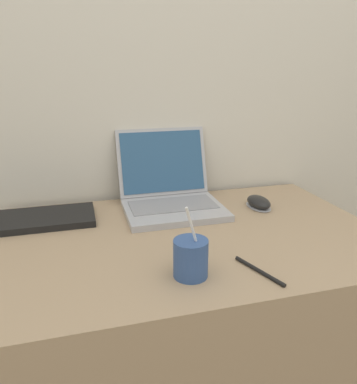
% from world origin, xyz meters
% --- Properties ---
extents(wall_back, '(7.00, 0.04, 2.50)m').
position_xyz_m(wall_back, '(0.00, 0.73, 1.25)').
color(wall_back, silver).
rests_on(wall_back, ground_plane).
extents(desk, '(1.07, 0.69, 0.77)m').
position_xyz_m(desk, '(0.00, 0.34, 0.38)').
color(desk, tan).
rests_on(desk, ground_plane).
extents(laptop, '(0.31, 0.32, 0.24)m').
position_xyz_m(laptop, '(-0.01, 0.57, 0.82)').
color(laptop, '#ADADB2').
rests_on(laptop, desk).
extents(drink_cup, '(0.08, 0.08, 0.17)m').
position_xyz_m(drink_cup, '(-0.07, 0.13, 0.81)').
color(drink_cup, '#33518C').
rests_on(drink_cup, desk).
extents(computer_mouse, '(0.07, 0.12, 0.04)m').
position_xyz_m(computer_mouse, '(0.28, 0.49, 0.78)').
color(computer_mouse, '#B2B2B7').
rests_on(computer_mouse, desk).
extents(external_keyboard, '(0.38, 0.17, 0.02)m').
position_xyz_m(external_keyboard, '(-0.44, 0.54, 0.78)').
color(external_keyboard, black).
rests_on(external_keyboard, desk).
extents(pen, '(0.06, 0.14, 0.01)m').
position_xyz_m(pen, '(0.09, 0.10, 0.77)').
color(pen, black).
rests_on(pen, desk).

